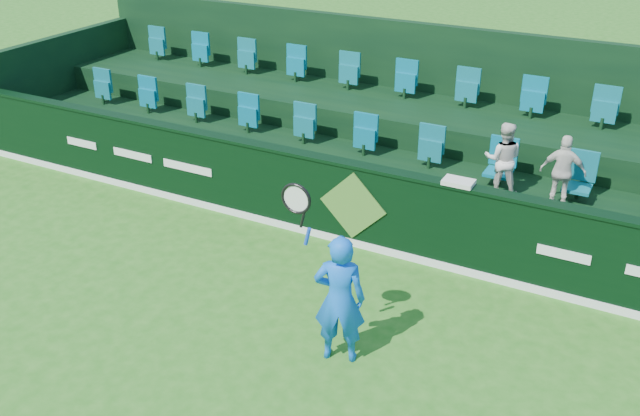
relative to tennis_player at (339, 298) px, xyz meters
The scene contains 11 objects.
ground 1.91m from the tennis_player, 126.39° to the right, with size 60.00×60.00×0.00m, color #236818.
sponsor_hoarding 2.81m from the tennis_player, 111.13° to the left, with size 16.00×0.25×1.35m.
stand_tier_front 3.88m from the tennis_player, 105.26° to the left, with size 16.00×2.00×0.80m, color black.
stand_tier_back 5.72m from the tennis_player, 100.24° to the left, with size 16.00×1.80×1.30m, color black.
stand_rear 6.16m from the tennis_player, 99.50° to the left, with size 16.00×4.10×2.60m.
seat_row_front 4.25m from the tennis_player, 103.84° to the left, with size 13.50×0.50×0.60m, color #0E6672.
seat_row_back 6.05m from the tennis_player, 99.73° to the left, with size 13.50×0.50×0.60m, color #0E6672.
tennis_player is the anchor object (origin of this frame).
spectator_left 3.88m from the tennis_player, 76.98° to the left, with size 0.56×0.44×1.15m, color silver.
spectator_middle 4.16m from the tennis_player, 65.02° to the left, with size 0.65×0.27×1.10m, color silver.
towel 2.73m from the tennis_player, 78.35° to the left, with size 0.43×0.28×0.06m, color silver.
Camera 1 is at (4.05, -4.84, 5.50)m, focal length 40.00 mm.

